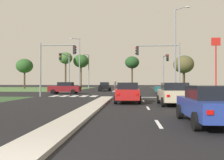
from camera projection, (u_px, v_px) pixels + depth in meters
ground_plane at (113, 94)px, 34.25m from camera, size 200.00×200.00×0.00m
grass_verge_far_left at (13, 89)px, 60.56m from camera, size 35.00×35.00×0.01m
median_island_near at (91, 108)px, 15.31m from camera, size 1.20×22.00×0.14m
median_island_far at (120, 89)px, 59.19m from camera, size 1.20×36.00×0.14m
lane_dash_near at (159, 124)px, 9.91m from camera, size 0.14×2.00×0.01m
lane_dash_second at (148, 108)px, 15.89m from camera, size 0.14×2.00×0.01m
lane_dash_third at (143, 101)px, 21.88m from camera, size 0.14×2.00×0.01m
edge_line_right at (202, 108)px, 15.80m from camera, size 0.14×24.00×0.01m
stop_bar_near at (144, 97)px, 27.00m from camera, size 6.40×0.50×0.01m
crosswalk_bar_near at (55, 96)px, 29.54m from camera, size 0.70×2.80×0.01m
crosswalk_bar_second at (64, 96)px, 29.45m from camera, size 0.70×2.80×0.01m
crosswalk_bar_third at (74, 96)px, 29.37m from camera, size 0.70×2.80×0.01m
crosswalk_bar_fourth at (84, 96)px, 29.28m from camera, size 0.70×2.80×0.01m
crosswalk_bar_fifth at (94, 96)px, 29.20m from camera, size 0.70×2.80×0.01m
car_beige_near at (174, 94)px, 17.97m from camera, size 2.09×4.28×1.59m
car_black_second at (105, 86)px, 46.36m from camera, size 1.99×4.64×1.59m
car_maroon_fourth at (65, 88)px, 35.08m from camera, size 4.36×2.01×1.61m
car_teal_fifth at (171, 88)px, 35.25m from camera, size 4.51×1.98×1.51m
car_red_sixth at (128, 92)px, 20.17m from camera, size 1.98×4.58×1.60m
car_blue_seventh at (210, 104)px, 9.82m from camera, size 1.98×4.45×1.51m
traffic_signal_near_right at (163, 60)px, 27.27m from camera, size 4.80×0.32×5.81m
traffic_signal_far_left at (66, 66)px, 39.45m from camera, size 0.32×5.57×6.03m
traffic_signal_near_left at (53, 60)px, 28.15m from camera, size 4.17×0.32×5.96m
traffic_signal_far_right at (165, 66)px, 38.60m from camera, size 0.32×4.83×5.84m
street_lamp_second at (176, 47)px, 32.46m from camera, size 1.64×1.76×11.00m
street_lamp_third at (79, 62)px, 52.38m from camera, size 1.88×1.21×10.61m
street_lamp_fourth at (88, 69)px, 63.75m from camera, size 1.52×1.93×8.55m
pedestrian_at_median at (115, 84)px, 43.20m from camera, size 0.34×0.34×1.78m
fastfood_pole_sign at (216, 52)px, 52.25m from camera, size 1.80×0.40×10.74m
treeline_near at (25, 66)px, 60.60m from camera, size 3.97×3.97×7.15m
treeline_second at (66, 59)px, 61.54m from camera, size 3.28×3.28×8.82m
treeline_third at (81, 61)px, 63.76m from camera, size 3.88×3.88×8.52m
treeline_fourth at (132, 63)px, 62.58m from camera, size 3.50×3.50×7.94m
treeline_fifth at (184, 65)px, 58.45m from camera, size 4.65×4.65×7.61m
treeline_sixth at (184, 64)px, 59.23m from camera, size 4.50×4.50×7.80m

